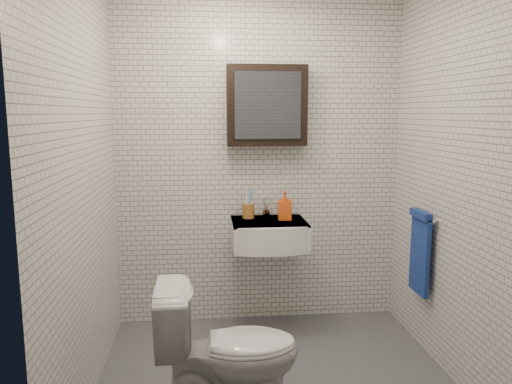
% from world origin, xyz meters
% --- Properties ---
extents(ground, '(2.20, 2.00, 0.01)m').
position_xyz_m(ground, '(0.00, 0.00, 0.01)').
color(ground, '#47494E').
rests_on(ground, ground).
extents(room_shell, '(2.22, 2.02, 2.51)m').
position_xyz_m(room_shell, '(0.00, 0.00, 1.47)').
color(room_shell, silver).
rests_on(room_shell, ground).
extents(washbasin, '(0.55, 0.50, 0.20)m').
position_xyz_m(washbasin, '(0.05, 0.73, 0.76)').
color(washbasin, white).
rests_on(washbasin, room_shell).
extents(faucet, '(0.06, 0.20, 0.15)m').
position_xyz_m(faucet, '(0.05, 0.93, 0.92)').
color(faucet, silver).
rests_on(faucet, washbasin).
extents(mirror_cabinet, '(0.60, 0.15, 0.60)m').
position_xyz_m(mirror_cabinet, '(0.05, 0.93, 1.70)').
color(mirror_cabinet, black).
rests_on(mirror_cabinet, room_shell).
extents(towel_rail, '(0.09, 0.30, 0.58)m').
position_xyz_m(towel_rail, '(1.04, 0.35, 0.72)').
color(towel_rail, silver).
rests_on(towel_rail, room_shell).
extents(toothbrush_cup, '(0.10, 0.10, 0.25)m').
position_xyz_m(toothbrush_cup, '(-0.09, 0.89, 0.91)').
color(toothbrush_cup, '#A26528').
rests_on(toothbrush_cup, washbasin).
extents(soap_bottle, '(0.11, 0.11, 0.22)m').
position_xyz_m(soap_bottle, '(0.17, 0.81, 0.96)').
color(soap_bottle, orange).
rests_on(soap_bottle, washbasin).
extents(toilet, '(0.75, 0.43, 0.77)m').
position_xyz_m(toilet, '(-0.31, -0.33, 0.38)').
color(toilet, silver).
rests_on(toilet, ground).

